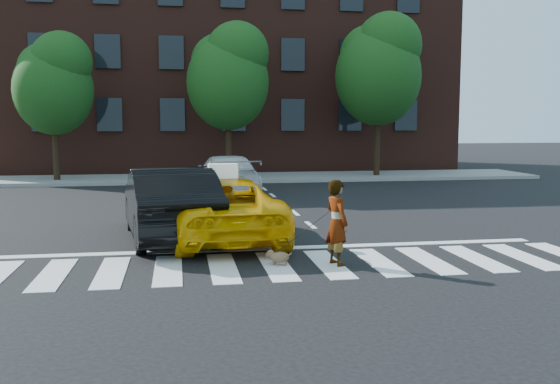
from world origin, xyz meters
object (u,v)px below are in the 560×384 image
tree_left (54,80)px  black_sedan (169,203)px  tree_right (379,65)px  white_suv (226,175)px  taxi (223,208)px  dog (278,257)px  tree_mid (229,73)px  woman (337,223)px

tree_left → black_sedan: bearing=-70.4°
tree_right → white_suv: bearing=-144.3°
taxi → black_sedan: 1.23m
tree_left → white_suv: tree_left is taller
taxi → dog: (0.83, -2.83, -0.54)m
tree_mid → tree_right: size_ratio=0.92×
tree_left → dog: tree_left is taller
dog → tree_right: bearing=89.6°
tree_mid → taxi: size_ratio=1.38×
tree_left → woman: 19.26m
tree_left → woman: tree_left is taller
white_suv → dog: white_suv is taller
tree_mid → white_suv: 6.84m
tree_mid → dog: size_ratio=14.47×
tree_right → dog: size_ratio=15.69×
black_sedan → white_suv: black_sedan is taller
tree_left → tree_mid: 7.51m
white_suv → taxi: bearing=81.9°
tree_mid → dog: 17.60m
woman → tree_mid: bearing=-15.6°
woman → taxi: bearing=15.4°
tree_mid → black_sedan: size_ratio=1.40×
tree_left → dog: size_ratio=13.24×
white_suv → woman: (1.16, -11.66, 0.08)m
tree_mid → dog: (-0.50, -16.95, -4.68)m
woman → dog: size_ratio=3.30×
dog → black_sedan: bearing=147.3°
tree_right → taxi: (-8.33, -14.13, -4.55)m
tree_left → woman: size_ratio=4.01×
black_sedan → white_suv: bearing=-110.6°
tree_left → black_sedan: 15.22m
tree_left → taxi: tree_left is taller
tree_left → taxi: bearing=-66.4°
taxi → dog: size_ratio=10.47×
white_suv → tree_mid: bearing=-98.9°
woman → tree_left: bearing=7.7°
tree_mid → taxi: (-1.33, -14.13, -4.14)m
taxi → dog: bearing=103.2°
tree_mid → woman: bearing=-88.0°
tree_mid → white_suv: (-0.56, -5.43, -4.13)m
tree_mid → tree_right: tree_right is taller
black_sedan → woman: bearing=127.1°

